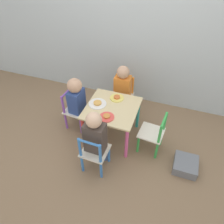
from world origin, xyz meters
The scene contains 14 objects.
ground_plane centered at (0.00, 0.00, 0.00)m, with size 6.00×6.00×0.00m, color #7F664C.
house_wall centered at (0.00, 0.86, 1.30)m, with size 6.00×0.06×2.60m.
kids_table centered at (0.00, 0.00, 0.39)m, with size 0.57×0.57×0.46m.
chair_purple centered at (-0.50, 0.03, 0.25)m, with size 0.28×0.28×0.51m.
chair_blue centered at (-0.02, -0.50, 0.25)m, with size 0.27×0.27×0.51m.
chair_orange centered at (-0.02, 0.50, 0.25)m, with size 0.27×0.27×0.51m.
chair_green centered at (0.50, -0.05, 0.25)m, with size 0.28×0.28×0.51m.
child_left centered at (-0.44, 0.03, 0.43)m, with size 0.22×0.21×0.71m.
child_front centered at (-0.02, -0.44, 0.44)m, with size 0.20×0.21×0.74m.
child_back centered at (-0.02, 0.44, 0.43)m, with size 0.20×0.21×0.72m.
plate_left centered at (-0.17, 0.00, 0.47)m, with size 0.20×0.20×0.03m.
plate_front centered at (0.00, -0.17, 0.47)m, with size 0.16×0.16×0.03m.
plate_back centered at (0.00, 0.17, 0.47)m, with size 0.16×0.16×0.03m.
storage_bin centered at (0.89, -0.19, 0.05)m, with size 0.25×0.26×0.11m.
Camera 1 is at (0.60, -1.73, 2.02)m, focal length 35.00 mm.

